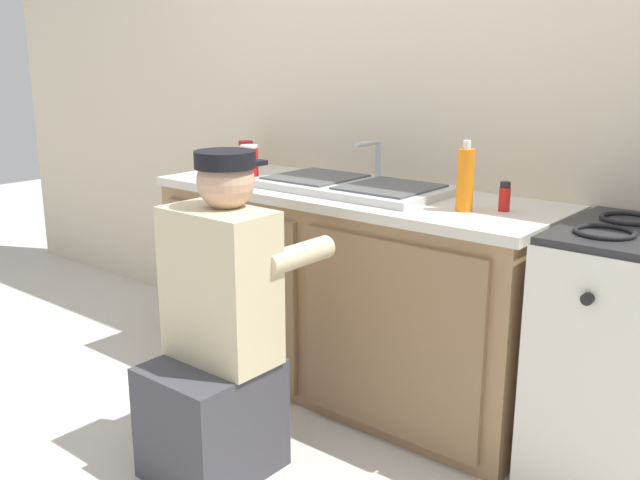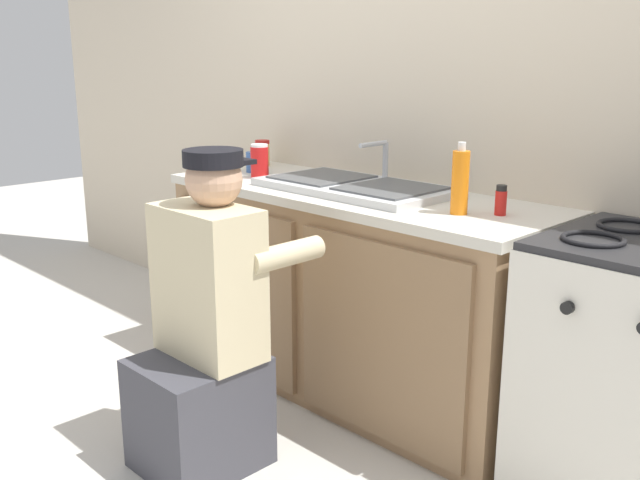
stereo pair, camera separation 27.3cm
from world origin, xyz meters
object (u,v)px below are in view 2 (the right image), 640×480
at_px(sink_double_basin, 355,186).
at_px(soap_bottle_orange, 460,182).
at_px(plumber_person, 206,339).
at_px(condiment_jar, 262,153).
at_px(soda_cup_red, 260,161).
at_px(stove_range, 640,378).
at_px(spice_bottle_red, 501,201).
at_px(coffee_mug, 255,162).

height_order(sink_double_basin, soap_bottle_orange, soap_bottle_orange).
bearing_deg(soap_bottle_orange, plumber_person, -124.72).
relative_size(condiment_jar, soda_cup_red, 0.84).
height_order(condiment_jar, soda_cup_red, soda_cup_red).
height_order(soap_bottle_orange, condiment_jar, soap_bottle_orange).
bearing_deg(stove_range, spice_bottle_red, 178.10).
xyz_separation_m(condiment_jar, soda_cup_red, (0.27, -0.24, 0.01)).
xyz_separation_m(stove_range, condiment_jar, (-1.97, 0.16, 0.49)).
xyz_separation_m(stove_range, soap_bottle_orange, (-0.64, -0.07, 0.54)).
distance_m(condiment_jar, soda_cup_red, 0.36).
relative_size(soap_bottle_orange, soda_cup_red, 1.64).
height_order(plumber_person, soda_cup_red, plumber_person).
distance_m(stove_range, condiment_jar, 2.04).
bearing_deg(spice_bottle_red, stove_range, -1.90).
bearing_deg(stove_range, soap_bottle_orange, -173.90).
bearing_deg(plumber_person, condiment_jar, 130.49).
bearing_deg(condiment_jar, stove_range, -4.72).
bearing_deg(plumber_person, spice_bottle_red, 52.91).
height_order(plumber_person, coffee_mug, plumber_person).
xyz_separation_m(plumber_person, coffee_mug, (-0.70, 0.81, 0.45)).
height_order(stove_range, condiment_jar, condiment_jar).
bearing_deg(plumber_person, stove_range, 34.78).
height_order(sink_double_basin, plumber_person, plumber_person).
xyz_separation_m(stove_range, coffee_mug, (-1.85, 0.01, 0.47)).
relative_size(spice_bottle_red, soap_bottle_orange, 0.42).
height_order(sink_double_basin, condiment_jar, sink_double_basin).
height_order(coffee_mug, soda_cup_red, soda_cup_red).
bearing_deg(coffee_mug, sink_double_basin, -0.78).
relative_size(coffee_mug, soda_cup_red, 0.83).
relative_size(stove_range, condiment_jar, 6.91).
height_order(sink_double_basin, soda_cup_red, sink_double_basin).
bearing_deg(spice_bottle_red, condiment_jar, 174.24).
xyz_separation_m(spice_bottle_red, soda_cup_red, (-1.17, -0.10, 0.02)).
relative_size(sink_double_basin, soap_bottle_orange, 3.20).
distance_m(spice_bottle_red, soda_cup_red, 1.18).
bearing_deg(stove_range, soda_cup_red, -177.34).
height_order(spice_bottle_red, coffee_mug, spice_bottle_red).
height_order(plumber_person, condiment_jar, plumber_person).
distance_m(spice_bottle_red, soap_bottle_orange, 0.15).
bearing_deg(sink_double_basin, spice_bottle_red, 1.33).
height_order(sink_double_basin, spice_bottle_red, sink_double_basin).
bearing_deg(stove_range, condiment_jar, 175.28).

